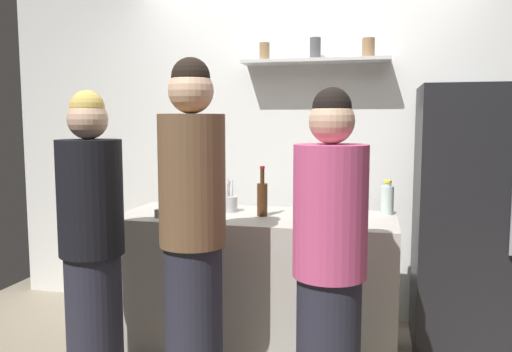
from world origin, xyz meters
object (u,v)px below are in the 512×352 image
utensil_holder (230,204)px  wine_bottle_green_glass (301,200)px  person_pink_top (329,268)px  wine_bottle_amber_glass (262,198)px  wine_bottle_pale_glass (303,193)px  person_brown_jacket (193,235)px  water_bottle_plastic (387,199)px  person_blonde (92,247)px  wine_bottle_dark_glass (180,190)px  refrigerator (469,219)px  baking_pan (187,211)px

utensil_holder → wine_bottle_green_glass: 0.53m
person_pink_top → wine_bottle_amber_glass: bearing=-101.9°
wine_bottle_pale_glass → person_brown_jacket: size_ratio=0.18×
water_bottle_plastic → person_blonde: bearing=-148.8°
water_bottle_plastic → person_pink_top: bearing=-105.1°
wine_bottle_pale_glass → wine_bottle_green_glass: size_ratio=0.99×
wine_bottle_dark_glass → person_pink_top: person_pink_top is taller
person_blonde → wine_bottle_pale_glass: bearing=-176.8°
utensil_holder → person_brown_jacket: (0.02, -0.76, -0.04)m
refrigerator → baking_pan: (-1.74, -0.44, 0.06)m
refrigerator → wine_bottle_pale_glass: refrigerator is taller
wine_bottle_dark_glass → wine_bottle_pale_glass: same height
utensil_holder → water_bottle_plastic: (1.01, 0.14, 0.05)m
wine_bottle_amber_glass → person_pink_top: (0.49, -0.78, -0.20)m
baking_pan → wine_bottle_green_glass: bearing=0.8°
refrigerator → wine_bottle_dark_glass: size_ratio=5.36×
person_brown_jacket → refrigerator: bearing=69.9°
person_brown_jacket → baking_pan: bearing=148.9°
refrigerator → utensil_holder: bearing=-170.4°
baking_pan → wine_bottle_dark_glass: wine_bottle_dark_glass is taller
wine_bottle_green_glass → person_pink_top: (0.24, -0.70, -0.20)m
wine_bottle_green_glass → wine_bottle_pale_glass: bearing=95.6°
wine_bottle_pale_glass → person_pink_top: size_ratio=0.20×
refrigerator → person_blonde: size_ratio=1.04×
wine_bottle_dark_glass → wine_bottle_green_glass: size_ratio=0.99×
refrigerator → person_brown_jacket: (-1.49, -1.02, 0.05)m
utensil_holder → wine_bottle_amber_glass: size_ratio=0.69×
water_bottle_plastic → wine_bottle_green_glass: bearing=-148.2°
refrigerator → person_brown_jacket: bearing=-145.7°
refrigerator → utensil_holder: 1.54m
person_brown_jacket → person_blonde: (-0.56, -0.03, -0.09)m
utensil_holder → water_bottle_plastic: bearing=8.0°
baking_pan → water_bottle_plastic: (1.23, 0.33, 0.07)m
refrigerator → water_bottle_plastic: refrigerator is taller
person_brown_jacket → person_pink_top: bearing=26.3°
baking_pan → wine_bottle_green_glass: size_ratio=1.06×
refrigerator → baking_pan: bearing=-165.7°
utensil_holder → water_bottle_plastic: water_bottle_plastic is taller
wine_bottle_pale_glass → wine_bottle_green_glass: 0.30m
person_blonde → baking_pan: bearing=-156.5°
person_pink_top → utensil_holder: bearing=-94.3°
baking_pan → person_blonde: (-0.31, -0.60, -0.10)m
refrigerator → wine_bottle_amber_glass: (-1.28, -0.36, 0.15)m
refrigerator → person_blonde: refrigerator is taller
refrigerator → person_pink_top: 1.38m
wine_bottle_pale_glass → person_pink_top: (0.27, -1.01, -0.20)m
wine_bottle_amber_glass → wine_bottle_pale_glass: size_ratio=0.99×
wine_bottle_amber_glass → person_pink_top: size_ratio=0.19×
wine_bottle_dark_glass → person_blonde: bearing=-101.1°
baking_pan → wine_bottle_green_glass: wine_bottle_green_glass is taller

